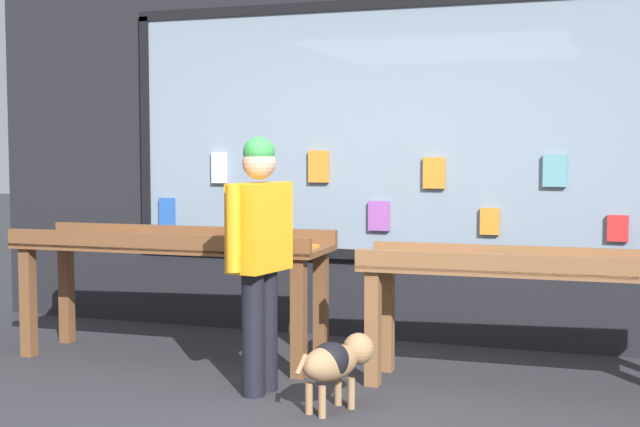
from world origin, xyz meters
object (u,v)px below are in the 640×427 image
at_px(display_table_left, 172,256).
at_px(small_dog, 335,361).
at_px(display_table_right, 543,281).
at_px(person_browsing, 259,246).

height_order(display_table_left, small_dog, display_table_left).
distance_m(display_table_right, small_dog, 1.42).
height_order(display_table_right, person_browsing, person_browsing).
xyz_separation_m(person_browsing, small_dog, (0.55, -0.19, -0.63)).
bearing_deg(person_browsing, display_table_right, -59.11).
bearing_deg(display_table_left, person_browsing, -33.53).
xyz_separation_m(display_table_left, person_browsing, (0.95, -0.63, 0.17)).
bearing_deg(display_table_right, display_table_left, -179.95).
xyz_separation_m(display_table_right, small_dog, (-1.09, -0.82, -0.41)).
height_order(display_table_left, person_browsing, person_browsing).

